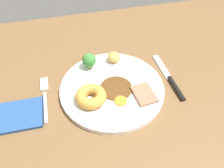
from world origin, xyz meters
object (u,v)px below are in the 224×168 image
Objects in this scene: dinner_plate at (112,88)px; fork at (45,97)px; folded_napkin at (19,115)px; roast_potato_left at (114,57)px; carrot_coin_front at (119,101)px; broccoli_floret at (89,60)px; knife at (171,80)px; yorkshire_pudding at (91,96)px; meat_slice_main at (144,94)px.

dinner_plate is 1.79× the size of fork.
fork is at bearing 175.46° from dinner_plate.
fork reaches higher than folded_napkin.
roast_potato_left reaches higher than carrot_coin_front.
dinner_plate is 6.04× the size of broccoli_floret.
folded_napkin is (-23.66, -2.83, -0.30)cm from dinner_plate.
broccoli_floret is 22.82cm from folded_napkin.
roast_potato_left is 17.25cm from knife.
carrot_coin_front reaches higher than fork.
yorkshire_pudding is 0.50× the size of fork.
roast_potato_left reaches higher than dinner_plate.
yorkshire_pudding is 17.76cm from folded_napkin.
meat_slice_main is 1.82× the size of roast_potato_left.
roast_potato_left is 0.20× the size of knife.
meat_slice_main is at bearing -73.68° from roast_potato_left.
dinner_plate is 23.83cm from folded_napkin.
meat_slice_main reaches higher than folded_napkin.
folded_napkin is at bearing 174.01° from carrot_coin_front.
roast_potato_left is at bearing 106.32° from meat_slice_main.
folded_napkin is at bearing 179.05° from yorkshire_pudding.
carrot_coin_front is at bearing -5.99° from folded_napkin.
knife reaches higher than folded_napkin.
dinner_plate is 3.57× the size of yorkshire_pudding.
folded_napkin is at bearing -173.19° from dinner_plate.
knife is (16.57, -0.56, -0.25)cm from dinner_plate.
fork is 0.82× the size of knife.
meat_slice_main reaches higher than carrot_coin_front.
knife is at bearing -1.93° from dinner_plate.
broccoli_floret is at bearing 31.25° from folded_napkin.
broccoli_floret reaches higher than knife.
roast_potato_left reaches higher than knife.
broccoli_floret is at bearing -173.24° from roast_potato_left.
yorkshire_pudding is 22.90cm from knife.
yorkshire_pudding is 2.06× the size of roast_potato_left.
roast_potato_left is 0.82× the size of broccoli_floret.
fork is at bearing -157.76° from roast_potato_left.
fork is (-17.49, 1.39, -0.31)cm from dinner_plate.
roast_potato_left is at bearing 6.76° from broccoli_floret.
folded_napkin is at bearing -154.71° from roast_potato_left.
yorkshire_pudding reaches higher than dinner_plate.
knife is (16.02, 4.81, -1.17)cm from carrot_coin_front.
roast_potato_left is 7.44cm from broccoli_floret.
broccoli_floret is (-4.93, 14.24, 2.24)cm from carrot_coin_front.
carrot_coin_front reaches higher than folded_napkin.
knife is at bearing -93.35° from fork.
fork is at bearing 166.01° from meat_slice_main.
meat_slice_main is 0.44× the size of fork.
knife is 40.29cm from folded_napkin.
yorkshire_pudding is 12.51cm from fork.
dinner_plate is 16.58cm from knife.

